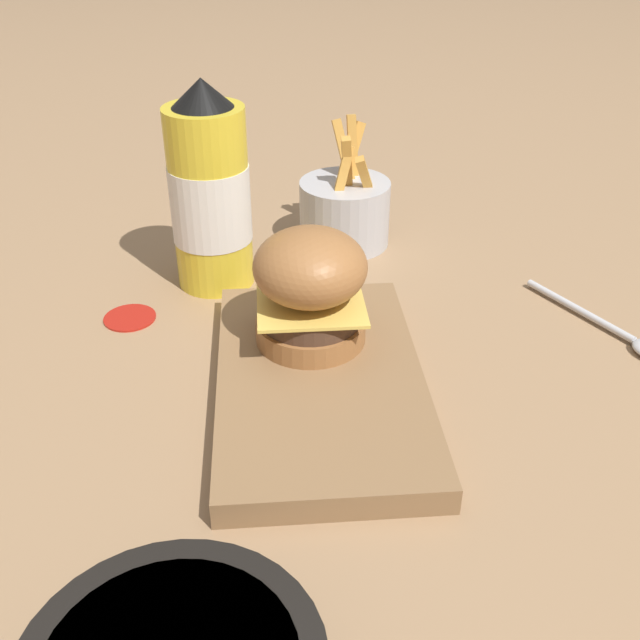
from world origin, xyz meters
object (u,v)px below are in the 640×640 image
serving_board (320,382)px  spoon (628,337)px  fries_basket (345,210)px  ketchup_bottle (210,195)px  burger (310,287)px

serving_board → spoon: (-0.05, 0.29, -0.01)m
fries_basket → ketchup_bottle: bearing=-60.6°
fries_basket → spoon: bearing=45.9°
serving_board → burger: 0.08m
serving_board → ketchup_bottle: ketchup_bottle is taller
ketchup_bottle → spoon: 0.42m
fries_basket → spoon: 0.34m
serving_board → spoon: serving_board is taller
ketchup_bottle → fries_basket: 0.18m
burger → fries_basket: 0.25m
ketchup_bottle → fries_basket: size_ratio=1.51×
serving_board → fries_basket: size_ratio=2.05×
fries_basket → spoon: (0.23, 0.24, -0.03)m
burger → serving_board: bearing=4.8°
ketchup_bottle → spoon: bearing=68.7°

